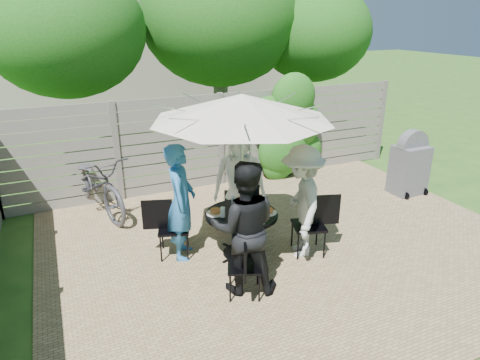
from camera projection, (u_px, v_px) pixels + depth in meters
name	position (u px, v px, depth m)	size (l,w,h in m)	color
backyard_envelope	(141.00, 35.00, 14.05)	(60.00, 60.00, 5.00)	#264F18
patio_table	(242.00, 226.00, 6.00)	(1.30, 1.30, 0.65)	black
umbrella	(242.00, 107.00, 5.39)	(3.09, 3.09, 2.30)	silver
chair_back	(239.00, 207.00, 6.96)	(0.62, 0.77, 1.00)	black
person_back	(240.00, 180.00, 6.64)	(0.81, 0.53, 1.66)	white
chair_left	(173.00, 239.00, 6.04)	(0.67, 0.53, 0.87)	black
person_left	(181.00, 202.00, 5.84)	(0.61, 0.40, 1.66)	#276BAC
chair_front	(244.00, 278.00, 5.17)	(0.52, 0.63, 0.83)	black
person_front	(244.00, 228.00, 5.08)	(0.83, 0.64, 1.70)	black
chair_right	(309.00, 236.00, 6.10)	(0.69, 0.54, 0.90)	black
person_right	(302.00, 202.00, 5.90)	(1.05, 0.60, 1.62)	beige
plate_back	(241.00, 201.00, 6.25)	(0.26, 0.26, 0.06)	white
plate_left	(216.00, 212.00, 5.91)	(0.26, 0.26, 0.06)	white
plate_front	(243.00, 223.00, 5.58)	(0.26, 0.26, 0.06)	white
plate_right	(267.00, 211.00, 5.93)	(0.26, 0.26, 0.06)	white
plate_extra	(256.00, 221.00, 5.64)	(0.24, 0.24, 0.06)	white
glass_back	(234.00, 201.00, 6.14)	(0.07, 0.07, 0.14)	silver
glass_left	(223.00, 212.00, 5.80)	(0.07, 0.07, 0.14)	silver
glass_front	(250.00, 217.00, 5.66)	(0.07, 0.07, 0.14)	silver
glass_right	(260.00, 205.00, 6.01)	(0.07, 0.07, 0.14)	silver
syrup_jug	(237.00, 206.00, 5.94)	(0.09, 0.09, 0.16)	#59280C
coffee_cup	(248.00, 203.00, 6.11)	(0.08, 0.08, 0.12)	#C6B293
bicycle	(96.00, 184.00, 7.28)	(0.71, 2.04, 1.07)	#333338
bbq_grill	(410.00, 165.00, 8.07)	(0.63, 0.48, 1.26)	#5D5D63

